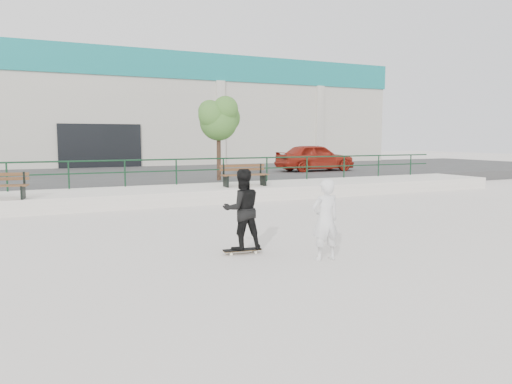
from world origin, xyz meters
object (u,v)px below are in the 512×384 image
tree (219,118)px  skateboard (242,250)px  red_car (315,157)px  seated_skater (325,220)px  bench_right (244,175)px  standing_skater (242,209)px

tree → skateboard: size_ratio=4.54×
tree → red_car: bearing=25.7°
seated_skater → bench_right: bearing=-102.1°
red_car → seated_skater: (-9.61, -15.74, -0.47)m
skateboard → standing_skater: standing_skater is taller
red_car → skateboard: size_ratio=5.57×
bench_right → red_car: 9.52m
tree → seated_skater: 12.88m
tree → seated_skater: size_ratio=2.30×
bench_right → seated_skater: 9.75m
tree → seated_skater: tree is taller
standing_skater → skateboard: bearing=-0.0°
bench_right → standing_skater: bearing=-111.7°
tree → red_car: size_ratio=0.82×
seated_skater → skateboard: bearing=-40.8°
tree → red_car: 8.00m
red_car → skateboard: (-10.84, -14.57, -1.18)m
seated_skater → tree: bearing=-99.3°
skateboard → red_car: bearing=59.7°
skateboard → tree: bearing=77.4°
bench_right → tree: bearing=90.1°
bench_right → red_car: (7.12, 6.31, 0.34)m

